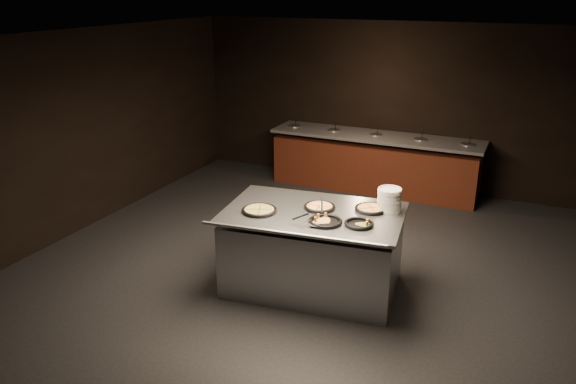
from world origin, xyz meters
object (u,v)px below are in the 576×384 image
at_px(plate_stack, 389,200).
at_px(pan_veggie_whole, 259,210).
at_px(serving_counter, 313,252).
at_px(pan_cheese_whole, 320,207).

distance_m(plate_stack, pan_veggie_whole, 1.51).
height_order(serving_counter, pan_cheese_whole, pan_cheese_whole).
xyz_separation_m(serving_counter, pan_veggie_whole, (-0.57, -0.26, 0.54)).
bearing_deg(pan_veggie_whole, serving_counter, 24.75).
relative_size(serving_counter, pan_cheese_whole, 5.94).
bearing_deg(pan_veggie_whole, pan_cheese_whole, 32.98).
bearing_deg(pan_cheese_whole, pan_veggie_whole, -147.02).
xyz_separation_m(plate_stack, pan_cheese_whole, (-0.76, -0.26, -0.12)).
relative_size(plate_stack, pan_cheese_whole, 0.74).
relative_size(serving_counter, pan_veggie_whole, 5.35).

